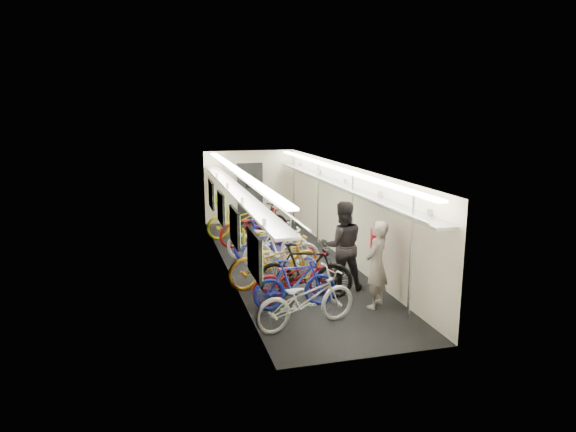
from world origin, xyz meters
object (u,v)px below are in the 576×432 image
passenger_near (376,264)px  passenger_mid (342,246)px  bicycle_1 (295,283)px  bicycle_0 (306,299)px  backpack (377,238)px

passenger_near → passenger_mid: passenger_mid is taller
bicycle_1 → passenger_near: size_ratio=0.97×
passenger_near → bicycle_0: bearing=-24.0°
bicycle_0 → backpack: 2.04m
passenger_mid → backpack: passenger_mid is taller
passenger_mid → backpack: 0.98m
bicycle_0 → passenger_near: 1.70m
bicycle_1 → passenger_mid: passenger_mid is taller
passenger_near → backpack: bearing=-158.7°
bicycle_0 → passenger_mid: passenger_mid is taller
backpack → passenger_near: bearing=-99.9°
bicycle_0 → bicycle_1: (0.05, 0.88, -0.01)m
passenger_near → passenger_mid: bearing=-119.0°
bicycle_1 → passenger_mid: 1.53m
passenger_mid → backpack: size_ratio=4.98×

